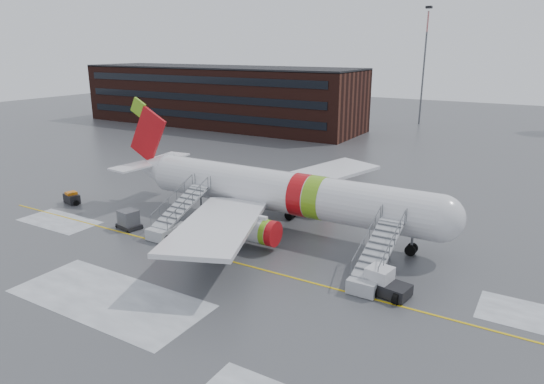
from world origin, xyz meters
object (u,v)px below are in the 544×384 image
Objects in this scene: airstair_aft at (172,223)px; airstair_fwd at (372,270)px; pushback_tug at (384,283)px; airliner at (274,191)px; uld_container at (129,220)px; baggage_tractor at (72,198)px.

airstair_fwd is at bearing 0.00° from airstair_aft.
airstair_fwd is 1.00× the size of airstair_aft.
airstair_aft is at bearing 177.36° from pushback_tug.
airstair_fwd is 2.27× the size of pushback_tug.
airliner reaches higher than uld_container.
airstair_fwd is 34.18m from baggage_tractor.
airliner reaches higher than airstair_fwd.
airstair_fwd is 23.16m from uld_container.
pushback_tug is (1.22, -0.92, -0.27)m from airstair_fwd.
pushback_tug is 35.44m from baggage_tractor.
airstair_fwd is (11.87, -6.54, -2.35)m from airliner.
pushback_tug reaches higher than baggage_tractor.
baggage_tractor is at bearing 168.42° from uld_container.
uld_container is (-11.28, -7.49, -2.59)m from airliner.
airstair_fwd reaches higher than pushback_tug.
airstair_fwd reaches higher than uld_container.
airliner is 15.29m from pushback_tug.
airliner is at bearing 43.62° from airstair_aft.
baggage_tractor is at bearing 177.82° from airstair_fwd.
uld_container is (-4.42, -0.95, -0.24)m from airstair_aft.
airstair_fwd is 2.98× the size of baggage_tractor.
airstair_aft is (-18.72, 0.00, 0.00)m from airstair_fwd.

